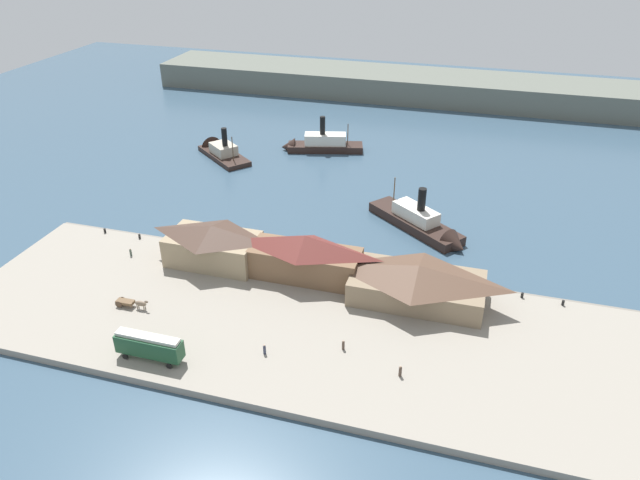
% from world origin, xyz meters
% --- Properties ---
extents(ground_plane, '(320.00, 320.00, 0.00)m').
position_xyz_m(ground_plane, '(0.00, 0.00, 0.00)').
color(ground_plane, '#385166').
extents(quay_promenade, '(110.00, 36.00, 1.20)m').
position_xyz_m(quay_promenade, '(0.00, -22.00, 0.60)').
color(quay_promenade, gray).
rests_on(quay_promenade, ground).
extents(seawall_edge, '(110.00, 0.80, 1.00)m').
position_xyz_m(seawall_edge, '(0.00, -3.60, 0.50)').
color(seawall_edge, slate).
rests_on(seawall_edge, ground).
extents(ferry_shed_central_terminal, '(16.47, 9.34, 7.48)m').
position_xyz_m(ferry_shed_central_terminal, '(-18.95, -9.09, 4.99)').
color(ferry_shed_central_terminal, '#998466').
rests_on(ferry_shed_central_terminal, quay_promenade).
extents(ferry_shed_customs_shed, '(19.47, 7.51, 8.15)m').
position_xyz_m(ferry_shed_customs_shed, '(-1.65, -8.98, 5.34)').
color(ferry_shed_customs_shed, brown).
rests_on(ferry_shed_customs_shed, quay_promenade).
extents(ferry_shed_west_terminal, '(21.96, 11.52, 6.37)m').
position_xyz_m(ferry_shed_west_terminal, '(17.93, -10.20, 4.44)').
color(ferry_shed_west_terminal, '#847056').
rests_on(ferry_shed_west_terminal, quay_promenade).
extents(street_tram, '(9.97, 2.44, 4.18)m').
position_xyz_m(street_tram, '(-16.36, -35.77, 3.65)').
color(street_tram, '#1E4C2D').
rests_on(street_tram, quay_promenade).
extents(horse_cart, '(5.77, 1.41, 1.87)m').
position_xyz_m(horse_cart, '(-25.81, -25.61, 2.13)').
color(horse_cart, brown).
rests_on(horse_cart, quay_promenade).
extents(pedestrian_standing_center, '(0.39, 0.39, 1.56)m').
position_xyz_m(pedestrian_standing_center, '(-34.72, -11.49, 1.91)').
color(pedestrian_standing_center, '#3D4C42').
rests_on(pedestrian_standing_center, quay_promenade).
extents(pedestrian_near_west_shed, '(0.41, 0.41, 1.64)m').
position_xyz_m(pedestrian_near_west_shed, '(9.56, -26.02, 1.95)').
color(pedestrian_near_west_shed, '#4C3D33').
rests_on(pedestrian_near_west_shed, quay_promenade).
extents(pedestrian_walking_west, '(0.44, 0.44, 1.78)m').
position_xyz_m(pedestrian_walking_west, '(18.49, -29.27, 2.01)').
color(pedestrian_walking_west, '#4C3D33').
rests_on(pedestrian_walking_west, quay_promenade).
extents(pedestrian_at_waters_edge, '(0.41, 0.41, 1.68)m').
position_xyz_m(pedestrian_at_waters_edge, '(-1.12, -30.20, 1.96)').
color(pedestrian_at_waters_edge, '#33384C').
rests_on(pedestrian_at_waters_edge, quay_promenade).
extents(mooring_post_center_west, '(0.44, 0.44, 0.90)m').
position_xyz_m(mooring_post_center_west, '(-44.52, -5.13, 1.65)').
color(mooring_post_center_west, black).
rests_on(mooring_post_center_west, quay_promenade).
extents(mooring_post_west, '(0.44, 0.44, 0.90)m').
position_xyz_m(mooring_post_west, '(41.12, -5.41, 1.65)').
color(mooring_post_west, black).
rests_on(mooring_post_west, quay_promenade).
extents(mooring_post_center_east, '(0.44, 0.44, 0.90)m').
position_xyz_m(mooring_post_center_east, '(-36.71, -5.23, 1.65)').
color(mooring_post_center_east, black).
rests_on(mooring_post_center_east, quay_promenade).
extents(mooring_post_east, '(0.44, 0.44, 0.90)m').
position_xyz_m(mooring_post_east, '(34.76, -5.02, 1.65)').
color(mooring_post_east, black).
rests_on(mooring_post_east, quay_promenade).
extents(ferry_outer_harbor, '(22.73, 19.60, 10.85)m').
position_xyz_m(ferry_outer_harbor, '(15.86, 14.96, 1.64)').
color(ferry_outer_harbor, black).
rests_on(ferry_outer_harbor, ground).
extents(ferry_departing_north, '(19.23, 17.27, 10.76)m').
position_xyz_m(ferry_departing_north, '(-41.84, 42.43, 1.23)').
color(ferry_departing_north, black).
rests_on(ferry_departing_north, ground).
extents(ferry_approaching_east, '(22.33, 10.39, 10.92)m').
position_xyz_m(ferry_approaching_east, '(-17.60, 52.59, 1.78)').
color(ferry_approaching_east, black).
rests_on(ferry_approaching_east, ground).
extents(far_headland, '(180.00, 24.00, 8.00)m').
position_xyz_m(far_headland, '(0.00, 110.00, 4.00)').
color(far_headland, '#60665B').
rests_on(far_headland, ground).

